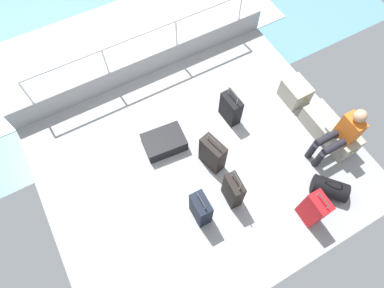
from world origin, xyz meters
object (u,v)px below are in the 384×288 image
at_px(suitcase_3, 164,142).
at_px(suitcase_5, 314,209).
at_px(suitcase_6, 233,191).
at_px(suitcase_2, 231,108).
at_px(cargo_crate_2, 341,140).
at_px(cargo_crate_0, 295,92).
at_px(cargo_crate_1, 320,121).
at_px(passenger_seated, 341,134).
at_px(suitcase_0, 201,209).
at_px(suitcase_1, 212,154).
at_px(duffel_bag, 330,188).

bearing_deg(suitcase_3, suitcase_5, 32.39).
distance_m(suitcase_3, suitcase_6, 1.47).
relative_size(suitcase_2, suitcase_5, 0.94).
bearing_deg(suitcase_2, suitcase_3, -92.33).
relative_size(cargo_crate_2, suitcase_5, 0.73).
height_order(cargo_crate_0, suitcase_6, suitcase_6).
relative_size(cargo_crate_1, passenger_seated, 0.56).
bearing_deg(cargo_crate_2, cargo_crate_0, -177.57).
relative_size(cargo_crate_2, suitcase_0, 0.77).
bearing_deg(cargo_crate_1, suitcase_6, -79.34).
xyz_separation_m(passenger_seated, suitcase_3, (-1.46, -2.42, -0.47)).
height_order(cargo_crate_2, suitcase_1, suitcase_1).
height_order(suitcase_0, suitcase_2, same).
height_order(cargo_crate_0, suitcase_3, cargo_crate_0).
relative_size(cargo_crate_0, suitcase_1, 0.65).
height_order(cargo_crate_1, suitcase_3, cargo_crate_1).
xyz_separation_m(cargo_crate_0, duffel_bag, (1.76, -0.64, -0.04)).
bearing_deg(suitcase_6, passenger_seated, 86.99).
bearing_deg(cargo_crate_2, passenger_seated, -90.00).
relative_size(cargo_crate_2, passenger_seated, 0.52).
relative_size(suitcase_2, suitcase_6, 0.86).
height_order(passenger_seated, suitcase_3, passenger_seated).
xyz_separation_m(cargo_crate_0, passenger_seated, (1.19, -0.14, 0.40)).
height_order(cargo_crate_1, suitcase_5, suitcase_5).
xyz_separation_m(cargo_crate_0, suitcase_6, (1.09, -2.05, 0.13)).
distance_m(cargo_crate_1, suitcase_5, 1.70).
distance_m(cargo_crate_2, suitcase_2, 1.93).
bearing_deg(cargo_crate_1, suitcase_3, -110.74).
height_order(cargo_crate_0, passenger_seated, passenger_seated).
height_order(passenger_seated, suitcase_5, passenger_seated).
xyz_separation_m(passenger_seated, suitcase_1, (-0.79, -1.87, -0.26)).
relative_size(suitcase_0, suitcase_6, 0.86).
bearing_deg(passenger_seated, cargo_crate_1, 162.85).
height_order(cargo_crate_0, suitcase_1, suitcase_1).
bearing_deg(suitcase_1, suitcase_6, -3.39).
bearing_deg(duffel_bag, cargo_crate_2, 129.42).
xyz_separation_m(suitcase_6, duffel_bag, (0.67, 1.41, -0.17)).
height_order(suitcase_3, suitcase_6, suitcase_6).
relative_size(cargo_crate_1, duffel_bag, 1.03).
xyz_separation_m(suitcase_5, suitcase_6, (-0.83, -0.88, -0.02)).
xyz_separation_m(cargo_crate_1, suitcase_6, (0.39, -2.07, 0.15)).
relative_size(suitcase_1, suitcase_2, 1.07).
distance_m(cargo_crate_1, suitcase_6, 2.11).
xyz_separation_m(suitcase_3, suitcase_5, (2.19, 1.39, 0.23)).
bearing_deg(suitcase_5, cargo_crate_0, 148.58).
bearing_deg(cargo_crate_1, duffel_bag, -31.81).
relative_size(cargo_crate_2, suitcase_2, 0.77).
distance_m(suitcase_2, duffel_bag, 2.08).
bearing_deg(suitcase_2, suitcase_1, -49.90).
height_order(suitcase_1, suitcase_5, suitcase_1).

